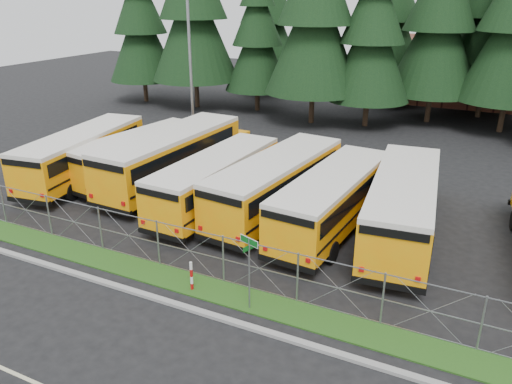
# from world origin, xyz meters

# --- Properties ---
(ground) EXTENTS (120.00, 120.00, 0.00)m
(ground) POSITION_xyz_m (0.00, 0.00, 0.00)
(ground) COLOR black
(ground) RESTS_ON ground
(curb) EXTENTS (50.00, 0.25, 0.12)m
(curb) POSITION_xyz_m (0.00, -3.10, 0.06)
(curb) COLOR gray
(curb) RESTS_ON ground
(grass_verge) EXTENTS (50.00, 1.40, 0.06)m
(grass_verge) POSITION_xyz_m (0.00, -1.70, 0.03)
(grass_verge) COLOR #1C4513
(grass_verge) RESTS_ON ground
(chainlink_fence) EXTENTS (44.00, 0.10, 2.00)m
(chainlink_fence) POSITION_xyz_m (0.00, -1.00, 1.00)
(chainlink_fence) COLOR gray
(chainlink_fence) RESTS_ON ground
(brick_building) EXTENTS (22.00, 10.00, 6.00)m
(brick_building) POSITION_xyz_m (6.00, 40.00, 3.00)
(brick_building) COLOR brown
(brick_building) RESTS_ON ground
(bus_0) EXTENTS (4.14, 11.38, 2.92)m
(bus_0) POSITION_xyz_m (-13.85, 5.55, 1.46)
(bus_0) COLOR orange
(bus_0) RESTS_ON ground
(bus_1) EXTENTS (3.83, 10.58, 2.71)m
(bus_1) POSITION_xyz_m (-11.04, 7.08, 1.36)
(bus_1) COLOR orange
(bus_1) RESTS_ON ground
(bus_2) EXTENTS (3.36, 12.18, 3.16)m
(bus_2) POSITION_xyz_m (-8.55, 6.99, 1.58)
(bus_2) COLOR orange
(bus_2) RESTS_ON ground
(bus_3) EXTENTS (2.96, 10.79, 2.81)m
(bus_3) POSITION_xyz_m (-4.71, 5.27, 1.40)
(bus_3) COLOR orange
(bus_3) RESTS_ON ground
(bus_4) EXTENTS (3.85, 11.51, 2.96)m
(bus_4) POSITION_xyz_m (-1.67, 5.96, 1.48)
(bus_4) COLOR orange
(bus_4) RESTS_ON ground
(bus_5) EXTENTS (3.37, 10.97, 2.83)m
(bus_5) POSITION_xyz_m (1.35, 5.41, 1.42)
(bus_5) COLOR orange
(bus_5) RESTS_ON ground
(bus_6) EXTENTS (3.89, 11.69, 3.01)m
(bus_6) POSITION_xyz_m (4.31, 5.87, 1.50)
(bus_6) COLOR orange
(bus_6) RESTS_ON ground
(street_sign) EXTENTS (0.80, 0.53, 2.81)m
(street_sign) POSITION_xyz_m (0.66, -2.12, 2.03)
(street_sign) COLOR gray
(street_sign) RESTS_ON ground
(striped_bollard) EXTENTS (0.11, 0.11, 1.20)m
(striped_bollard) POSITION_xyz_m (-1.79, -2.01, 0.60)
(striped_bollard) COLOR #B20C0C
(striped_bollard) RESTS_ON ground
(light_standard) EXTENTS (0.70, 0.35, 10.14)m
(light_standard) POSITION_xyz_m (-12.15, 14.37, 5.50)
(light_standard) COLOR gray
(light_standard) RESTS_ON ground
(conifer_0) EXTENTS (6.61, 6.61, 14.61)m
(conifer_0) POSITION_xyz_m (-24.88, 25.33, 7.31)
(conifer_0) COLOR black
(conifer_0) RESTS_ON ground
(conifer_1) EXTENTS (8.08, 8.08, 17.86)m
(conifer_1) POSITION_xyz_m (-18.73, 25.26, 8.93)
(conifer_1) COLOR black
(conifer_1) RESTS_ON ground
(conifer_2) EXTENTS (5.90, 5.90, 13.04)m
(conifer_2) POSITION_xyz_m (-12.89, 26.51, 6.52)
(conifer_2) COLOR black
(conifer_2) RESTS_ON ground
(conifer_3) EXTENTS (7.92, 7.92, 17.51)m
(conifer_3) POSITION_xyz_m (-6.69, 24.21, 8.76)
(conifer_3) COLOR black
(conifer_3) RESTS_ON ground
(conifer_4) EXTENTS (6.61, 6.61, 14.63)m
(conifer_4) POSITION_xyz_m (-2.29, 25.12, 7.31)
(conifer_4) COLOR black
(conifer_4) RESTS_ON ground
(conifer_5) EXTENTS (7.46, 7.46, 16.49)m
(conifer_5) POSITION_xyz_m (2.13, 28.83, 8.24)
(conifer_5) COLOR black
(conifer_5) RESTS_ON ground
(conifer_10) EXTENTS (7.36, 7.36, 16.27)m
(conifer_10) POSITION_xyz_m (-15.49, 34.27, 8.14)
(conifer_10) COLOR black
(conifer_10) RESTS_ON ground
(conifer_11) EXTENTS (7.78, 7.78, 17.21)m
(conifer_11) POSITION_xyz_m (-3.27, 34.89, 8.60)
(conifer_11) COLOR black
(conifer_11) RESTS_ON ground
(conifer_12) EXTENTS (8.41, 8.41, 18.61)m
(conifer_12) POSITION_xyz_m (5.93, 32.60, 9.30)
(conifer_12) COLOR black
(conifer_12) RESTS_ON ground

